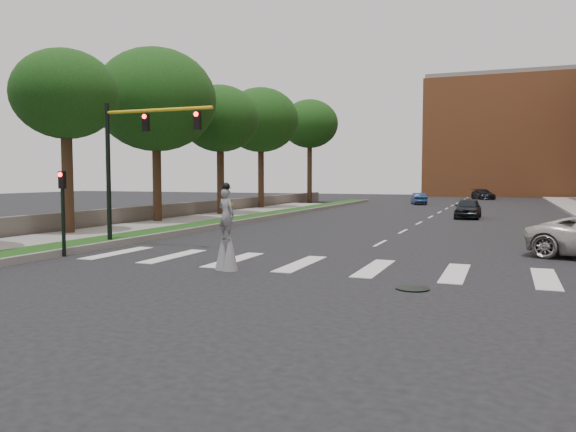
# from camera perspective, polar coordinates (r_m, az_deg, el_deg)

# --- Properties ---
(ground_plane) EXTENTS (160.00, 160.00, 0.00)m
(ground_plane) POSITION_cam_1_polar(r_m,az_deg,el_deg) (18.13, 4.07, -5.58)
(ground_plane) COLOR black
(ground_plane) RESTS_ON ground
(grass_median) EXTENTS (2.00, 60.00, 0.25)m
(grass_median) POSITION_cam_1_polar(r_m,az_deg,el_deg) (40.81, -3.03, -0.07)
(grass_median) COLOR #153D11
(grass_median) RESTS_ON ground
(median_curb) EXTENTS (0.20, 60.00, 0.28)m
(median_curb) POSITION_cam_1_polar(r_m,az_deg,el_deg) (40.38, -1.68, -0.08)
(median_curb) COLOR gray
(median_curb) RESTS_ON ground
(sidewalk_left) EXTENTS (4.00, 60.00, 0.18)m
(sidewalk_left) POSITION_cam_1_polar(r_m,az_deg,el_deg) (33.67, -14.79, -1.12)
(sidewalk_left) COLOR gray
(sidewalk_left) RESTS_ON ground
(stone_wall) EXTENTS (0.50, 56.00, 1.10)m
(stone_wall) POSITION_cam_1_polar(r_m,az_deg,el_deg) (45.06, -8.37, 0.82)
(stone_wall) COLOR #58524B
(stone_wall) RESTS_ON ground
(manhole) EXTENTS (0.90, 0.90, 0.04)m
(manhole) POSITION_cam_1_polar(r_m,az_deg,el_deg) (15.54, 12.54, -7.21)
(manhole) COLOR black
(manhole) RESTS_ON ground
(building_backdrop) EXTENTS (26.00, 14.00, 18.00)m
(building_backdrop) POSITION_cam_1_polar(r_m,az_deg,el_deg) (95.27, 21.89, 7.32)
(building_backdrop) COLOR #BB6B3A
(building_backdrop) RESTS_ON ground
(traffic_signal) EXTENTS (5.30, 0.23, 6.20)m
(traffic_signal) POSITION_cam_1_polar(r_m,az_deg,el_deg) (25.13, -15.66, 6.44)
(traffic_signal) COLOR black
(traffic_signal) RESTS_ON ground
(secondary_signal) EXTENTS (0.25, 0.21, 3.23)m
(secondary_signal) POSITION_cam_1_polar(r_m,az_deg,el_deg) (22.78, -21.90, 1.02)
(secondary_signal) COLOR black
(secondary_signal) RESTS_ON ground
(stilt_performer) EXTENTS (0.83, 0.61, 2.84)m
(stilt_performer) POSITION_cam_1_polar(r_m,az_deg,el_deg) (18.19, -6.28, -2.09)
(stilt_performer) COLOR #332014
(stilt_performer) RESTS_ON ground
(car_near) EXTENTS (1.78, 4.33, 1.47)m
(car_near) POSITION_cam_1_polar(r_m,az_deg,el_deg) (42.89, 17.82, 0.76)
(car_near) COLOR black
(car_near) RESTS_ON ground
(car_mid) EXTENTS (2.35, 4.08, 1.27)m
(car_mid) POSITION_cam_1_polar(r_m,az_deg,el_deg) (63.08, 13.14, 1.73)
(car_mid) COLOR navy
(car_mid) RESTS_ON ground
(car_far) EXTENTS (3.69, 5.12, 1.38)m
(car_far) POSITION_cam_1_polar(r_m,az_deg,el_deg) (79.50, 19.20, 2.10)
(car_far) COLOR black
(car_far) RESTS_ON ground
(tree_1) EXTENTS (5.29, 5.29, 9.42)m
(tree_1) POSITION_cam_1_polar(r_m,az_deg,el_deg) (30.97, -21.69, 11.33)
(tree_1) COLOR #332014
(tree_1) RESTS_ON ground
(tree_2) EXTENTS (7.70, 7.70, 11.19)m
(tree_2) POSITION_cam_1_polar(r_m,az_deg,el_deg) (37.49, -13.29, 11.37)
(tree_2) COLOR #332014
(tree_2) RESTS_ON ground
(tree_3) EXTENTS (5.98, 5.98, 10.00)m
(tree_3) POSITION_cam_1_polar(r_m,az_deg,el_deg) (43.75, -6.92, 9.73)
(tree_3) COLOR #332014
(tree_3) RESTS_ON ground
(tree_4) EXTENTS (6.99, 6.99, 11.24)m
(tree_4) POSITION_cam_1_polar(r_m,az_deg,el_deg) (52.69, -2.78, 9.68)
(tree_4) COLOR #332014
(tree_4) RESTS_ON ground
(tree_5) EXTENTS (6.48, 6.48, 11.81)m
(tree_5) POSITION_cam_1_polar(r_m,az_deg,el_deg) (64.81, 2.22, 9.30)
(tree_5) COLOR #332014
(tree_5) RESTS_ON ground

